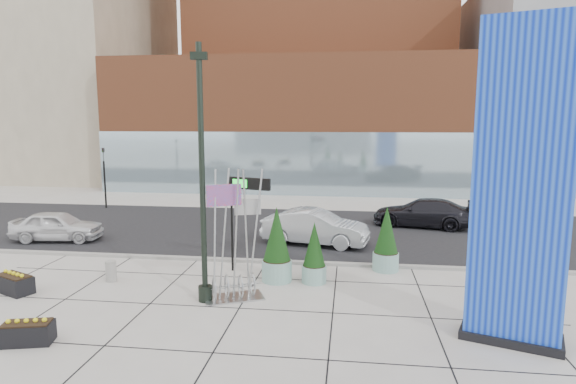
# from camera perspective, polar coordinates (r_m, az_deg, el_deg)

# --- Properties ---
(ground) EXTENTS (160.00, 160.00, 0.00)m
(ground) POSITION_cam_1_polar(r_m,az_deg,el_deg) (17.11, -8.37, -12.06)
(ground) COLOR #9E9991
(ground) RESTS_ON ground
(street_asphalt) EXTENTS (80.00, 12.00, 0.02)m
(street_asphalt) POSITION_cam_1_polar(r_m,az_deg,el_deg) (26.46, -2.50, -4.47)
(street_asphalt) COLOR black
(street_asphalt) RESTS_ON ground
(curb_edge) EXTENTS (80.00, 0.30, 0.12)m
(curb_edge) POSITION_cam_1_polar(r_m,az_deg,el_deg) (20.76, -5.36, -8.07)
(curb_edge) COLOR gray
(curb_edge) RESTS_ON ground
(tower_podium) EXTENTS (34.00, 10.00, 11.00)m
(tower_podium) POSITION_cam_1_polar(r_m,az_deg,el_deg) (42.52, 2.76, 7.97)
(tower_podium) COLOR brown
(tower_podium) RESTS_ON ground
(tower_glass_front) EXTENTS (34.00, 0.60, 5.00)m
(tower_glass_front) POSITION_cam_1_polar(r_m,az_deg,el_deg) (37.90, 2.14, 3.34)
(tower_glass_front) COLOR #8CA5B2
(tower_glass_front) RESTS_ON ground
(building_beige_left) EXTENTS (18.00, 20.00, 34.00)m
(building_beige_left) POSITION_cam_1_polar(r_m,az_deg,el_deg) (59.04, -25.23, 18.61)
(building_beige_left) COLOR gray
(building_beige_left) RESTS_ON ground
(blue_pylon) EXTENTS (2.82, 1.96, 8.60)m
(blue_pylon) POSITION_cam_1_polar(r_m,az_deg,el_deg) (13.97, 25.91, 0.09)
(blue_pylon) COLOR #0B29B0
(blue_pylon) RESTS_ON ground
(lamp_post) EXTENTS (0.55, 0.46, 8.38)m
(lamp_post) POSITION_cam_1_polar(r_m,az_deg,el_deg) (15.81, -10.07, -0.93)
(lamp_post) COLOR black
(lamp_post) RESTS_ON ground
(public_art_sculpture) EXTENTS (2.18, 1.68, 4.45)m
(public_art_sculpture) POSITION_cam_1_polar(r_m,az_deg,el_deg) (16.41, -6.44, -8.62)
(public_art_sculpture) COLOR #ABAEB0
(public_art_sculpture) RESTS_ON ground
(concrete_bollard) EXTENTS (0.40, 0.40, 0.78)m
(concrete_bollard) POSITION_cam_1_polar(r_m,az_deg,el_deg) (19.39, -20.24, -8.79)
(concrete_bollard) COLOR gray
(concrete_bollard) RESTS_ON ground
(overhead_street_sign) EXTENTS (1.75, 0.69, 3.79)m
(overhead_street_sign) POSITION_cam_1_polar(r_m,az_deg,el_deg) (18.81, -4.83, 0.15)
(overhead_street_sign) COLOR black
(overhead_street_sign) RESTS_ON ground
(round_planter_east) EXTENTS (1.04, 1.04, 2.60)m
(round_planter_east) POSITION_cam_1_polar(r_m,az_deg,el_deg) (19.63, 11.57, -5.65)
(round_planter_east) COLOR #7EAAA1
(round_planter_east) RESTS_ON ground
(round_planter_mid) EXTENTS (0.92, 0.92, 2.29)m
(round_planter_mid) POSITION_cam_1_polar(r_m,az_deg,el_deg) (17.92, 3.13, -7.35)
(round_planter_mid) COLOR #7EAAA1
(round_planter_mid) RESTS_ON ground
(round_planter_west) EXTENTS (1.13, 1.13, 2.82)m
(round_planter_west) POSITION_cam_1_polar(r_m,az_deg,el_deg) (18.01, -1.34, -6.43)
(round_planter_west) COLOR #7EAAA1
(round_planter_west) RESTS_ON ground
(box_planter_north) EXTENTS (1.56, 1.20, 0.77)m
(box_planter_north) POSITION_cam_1_polar(r_m,az_deg,el_deg) (19.59, -29.68, -9.34)
(box_planter_north) COLOR black
(box_planter_north) RESTS_ON ground
(box_planter_south) EXTENTS (1.42, 0.95, 0.72)m
(box_planter_south) POSITION_cam_1_polar(r_m,az_deg,el_deg) (15.26, -28.51, -14.36)
(box_planter_south) COLOR black
(box_planter_south) RESTS_ON ground
(car_white_west) EXTENTS (4.52, 2.27, 1.48)m
(car_white_west) POSITION_cam_1_polar(r_m,az_deg,el_deg) (26.57, -25.68, -3.67)
(car_white_west) COLOR silver
(car_white_west) RESTS_ON ground
(car_silver_mid) EXTENTS (5.34, 2.74, 1.68)m
(car_silver_mid) POSITION_cam_1_polar(r_m,az_deg,el_deg) (23.25, 3.23, -4.23)
(car_silver_mid) COLOR #B1B5B9
(car_silver_mid) RESTS_ON ground
(car_dark_east) EXTENTS (5.79, 3.36, 1.58)m
(car_dark_east) POSITION_cam_1_polar(r_m,az_deg,el_deg) (28.09, 15.66, -2.40)
(car_dark_east) COLOR black
(car_dark_east) RESTS_ON ground
(traffic_signal) EXTENTS (0.15, 0.18, 4.10)m
(traffic_signal) POSITION_cam_1_polar(r_m,az_deg,el_deg) (34.75, -20.93, 1.95)
(traffic_signal) COLOR black
(traffic_signal) RESTS_ON ground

